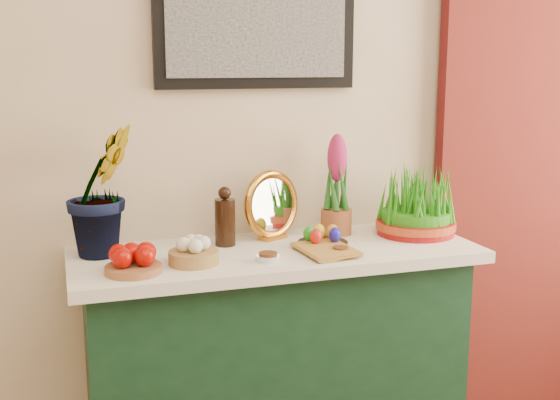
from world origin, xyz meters
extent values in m
cube|color=beige|center=(0.00, 2.25, 1.35)|extent=(4.00, 0.04, 2.70)
cube|color=black|center=(0.06, 2.23, 1.70)|extent=(0.74, 0.03, 0.54)
cube|color=#A5A5A5|center=(0.06, 2.21, 1.70)|extent=(0.66, 0.01, 0.46)
cube|color=#4E0E14|center=(1.25, 2.20, 1.15)|extent=(0.90, 0.06, 2.30)
cube|color=#153A21|center=(0.06, 2.00, 0.42)|extent=(1.30, 0.45, 0.85)
cube|color=silver|center=(0.06, 2.00, 0.87)|extent=(1.40, 0.55, 0.04)
imported|color=#22651E|center=(-0.51, 2.10, 1.18)|extent=(0.37, 0.36, 0.58)
cylinder|color=brown|center=(-0.44, 1.86, 0.90)|extent=(0.22, 0.22, 0.02)
cylinder|color=#AB8345|center=(-0.25, 1.90, 0.91)|extent=(0.20, 0.20, 0.04)
cylinder|color=black|center=(-0.10, 2.10, 0.97)|extent=(0.07, 0.07, 0.17)
sphere|color=black|center=(-0.10, 2.10, 1.08)|extent=(0.05, 0.05, 0.05)
cube|color=orange|center=(0.09, 2.13, 0.90)|extent=(0.11, 0.09, 0.02)
torus|color=orange|center=(0.09, 2.15, 1.02)|extent=(0.25, 0.16, 0.25)
cylinder|color=silver|center=(0.09, 2.14, 1.02)|extent=(0.18, 0.10, 0.19)
imported|color=#B28033|center=(0.12, 1.88, 0.91)|extent=(0.17, 0.24, 0.03)
cylinder|color=silver|center=(-0.01, 1.86, 0.90)|extent=(0.08, 0.08, 0.02)
cylinder|color=#592D14|center=(-0.01, 1.86, 0.91)|extent=(0.06, 0.06, 0.01)
cylinder|color=silver|center=(0.24, 1.86, 0.90)|extent=(0.07, 0.07, 0.02)
cylinder|color=#592D14|center=(0.24, 1.86, 0.91)|extent=(0.05, 0.05, 0.01)
cylinder|color=black|center=(0.22, 1.98, 0.90)|extent=(0.22, 0.22, 0.02)
ellipsoid|color=red|center=(0.19, 1.95, 0.94)|extent=(0.04, 0.04, 0.06)
ellipsoid|color=#1C19AF|center=(0.26, 1.95, 0.94)|extent=(0.04, 0.04, 0.06)
ellipsoid|color=yellow|center=(0.22, 2.01, 0.94)|extent=(0.04, 0.04, 0.06)
ellipsoid|color=#21921A|center=(0.18, 1.99, 0.94)|extent=(0.04, 0.04, 0.06)
ellipsoid|color=orange|center=(0.27, 1.99, 0.94)|extent=(0.04, 0.04, 0.06)
cylinder|color=brown|center=(0.34, 2.13, 0.94)|extent=(0.12, 0.12, 0.09)
ellipsoid|color=#D52A5F|center=(0.34, 2.13, 1.18)|extent=(0.07, 0.07, 0.18)
cylinder|color=#9A100F|center=(0.62, 2.04, 0.92)|extent=(0.29, 0.29, 0.05)
cylinder|color=maroon|center=(0.62, 2.04, 0.93)|extent=(0.30, 0.30, 0.03)
camera|label=1|loc=(-0.65, -0.24, 1.53)|focal=45.00mm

